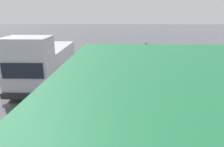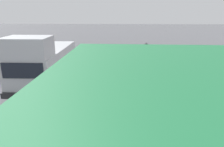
{
  "view_description": "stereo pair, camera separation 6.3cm",
  "coord_description": "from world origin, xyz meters",
  "px_view_note": "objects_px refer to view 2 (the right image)",
  "views": [
    {
      "loc": [
        0.13,
        9.68,
        3.69
      ],
      "look_at": [
        0.28,
        1.15,
        1.05
      ],
      "focal_mm": 33.53,
      "sensor_mm": 36.0,
      "label": 1
    },
    {
      "loc": [
        0.06,
        9.67,
        3.69
      ],
      "look_at": [
        0.28,
        1.15,
        1.05
      ],
      "focal_mm": 33.53,
      "sensor_mm": 36.0,
      "label": 2
    }
  ],
  "objects_px": {
    "shopping_cart_vendor": "(117,79)",
    "pedestrian_far_side": "(93,58)",
    "hand_dolly_boxes": "(105,73)",
    "cargo_van_parked_right": "(44,61)",
    "pedestrian_white_side": "(146,54)",
    "pedestrian_black_side": "(122,68)",
    "pedestrian_pink_side": "(138,64)"
  },
  "relations": [
    {
      "from": "shopping_cart_vendor",
      "to": "pedestrian_white_side",
      "type": "height_order",
      "value": "pedestrian_white_side"
    },
    {
      "from": "shopping_cart_vendor",
      "to": "hand_dolly_boxes",
      "type": "distance_m",
      "value": 0.63
    },
    {
      "from": "pedestrian_white_side",
      "to": "pedestrian_far_side",
      "type": "height_order",
      "value": "same"
    },
    {
      "from": "pedestrian_black_side",
      "to": "hand_dolly_boxes",
      "type": "bearing_deg",
      "value": -68.02
    },
    {
      "from": "shopping_cart_vendor",
      "to": "pedestrian_far_side",
      "type": "relative_size",
      "value": 0.47
    },
    {
      "from": "shopping_cart_vendor",
      "to": "pedestrian_white_side",
      "type": "xyz_separation_m",
      "value": [
        -1.41,
        -0.94,
        1.0
      ]
    },
    {
      "from": "shopping_cart_vendor",
      "to": "pedestrian_black_side",
      "type": "distance_m",
      "value": 1.99
    },
    {
      "from": "pedestrian_black_side",
      "to": "cargo_van_parked_right",
      "type": "bearing_deg",
      "value": -34.29
    },
    {
      "from": "pedestrian_black_side",
      "to": "pedestrian_far_side",
      "type": "bearing_deg",
      "value": -51.85
    },
    {
      "from": "cargo_van_parked_right",
      "to": "pedestrian_black_side",
      "type": "distance_m",
      "value": 4.7
    },
    {
      "from": "cargo_van_parked_right",
      "to": "hand_dolly_boxes",
      "type": "distance_m",
      "value": 3.24
    },
    {
      "from": "pedestrian_pink_side",
      "to": "cargo_van_parked_right",
      "type": "bearing_deg",
      "value": -23.24
    },
    {
      "from": "hand_dolly_boxes",
      "to": "pedestrian_pink_side",
      "type": "distance_m",
      "value": 1.99
    },
    {
      "from": "pedestrian_pink_side",
      "to": "pedestrian_far_side",
      "type": "height_order",
      "value": "same"
    },
    {
      "from": "pedestrian_white_side",
      "to": "pedestrian_far_side",
      "type": "relative_size",
      "value": 1.0
    },
    {
      "from": "shopping_cart_vendor",
      "to": "pedestrian_far_side",
      "type": "xyz_separation_m",
      "value": [
        1.09,
        0.09,
        1.0
      ]
    },
    {
      "from": "shopping_cart_vendor",
      "to": "pedestrian_pink_side",
      "type": "distance_m",
      "value": 1.67
    },
    {
      "from": "cargo_van_parked_right",
      "to": "pedestrian_far_side",
      "type": "distance_m",
      "value": 2.82
    },
    {
      "from": "cargo_van_parked_right",
      "to": "hand_dolly_boxes",
      "type": "bearing_deg",
      "value": 165.69
    },
    {
      "from": "cargo_van_parked_right",
      "to": "pedestrian_white_side",
      "type": "distance_m",
      "value": 5.12
    },
    {
      "from": "shopping_cart_vendor",
      "to": "pedestrian_black_side",
      "type": "xyz_separation_m",
      "value": [
        -0.17,
        1.71,
        1.0
      ]
    },
    {
      "from": "shopping_cart_vendor",
      "to": "cargo_van_parked_right",
      "type": "bearing_deg",
      "value": -14.13
    },
    {
      "from": "cargo_van_parked_right",
      "to": "pedestrian_pink_side",
      "type": "distance_m",
      "value": 4.96
    },
    {
      "from": "cargo_van_parked_right",
      "to": "pedestrian_black_side",
      "type": "height_order",
      "value": "cargo_van_parked_right"
    },
    {
      "from": "cargo_van_parked_right",
      "to": "shopping_cart_vendor",
      "type": "distance_m",
      "value": 3.86
    },
    {
      "from": "cargo_van_parked_right",
      "to": "shopping_cart_vendor",
      "type": "relative_size",
      "value": 5.27
    },
    {
      "from": "pedestrian_far_side",
      "to": "hand_dolly_boxes",
      "type": "bearing_deg",
      "value": -156.42
    },
    {
      "from": "shopping_cart_vendor",
      "to": "pedestrian_pink_side",
      "type": "relative_size",
      "value": 0.47
    },
    {
      "from": "hand_dolly_boxes",
      "to": "pedestrian_black_side",
      "type": "height_order",
      "value": "pedestrian_black_side"
    },
    {
      "from": "shopping_cart_vendor",
      "to": "hand_dolly_boxes",
      "type": "bearing_deg",
      "value": -13.19
    },
    {
      "from": "pedestrian_pink_side",
      "to": "shopping_cart_vendor",
      "type": "bearing_deg",
      "value": -50.22
    },
    {
      "from": "cargo_van_parked_right",
      "to": "pedestrian_white_side",
      "type": "relative_size",
      "value": 2.5
    }
  ]
}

